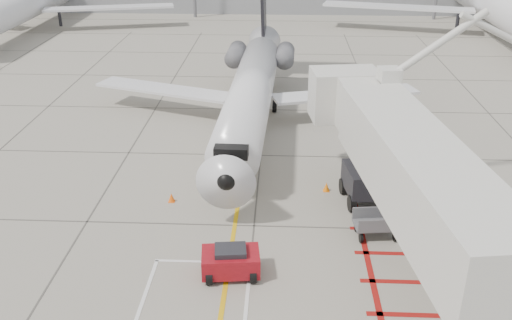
# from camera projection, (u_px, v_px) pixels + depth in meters

# --- Properties ---
(ground_plane) EXTENTS (260.00, 260.00, 0.00)m
(ground_plane) POSITION_uv_depth(u_px,v_px,m) (249.00, 278.00, 23.24)
(ground_plane) COLOR #9E9888
(ground_plane) RESTS_ON ground
(regional_jet) EXTENTS (24.61, 30.57, 7.81)m
(regional_jet) POSITION_uv_depth(u_px,v_px,m) (248.00, 80.00, 34.76)
(regional_jet) COLOR silver
(regional_jet) RESTS_ON ground_plane
(jet_bridge) EXTENTS (11.85, 20.65, 7.83)m
(jet_bridge) POSITION_uv_depth(u_px,v_px,m) (418.00, 190.00, 21.84)
(jet_bridge) COLOR silver
(jet_bridge) RESTS_ON ground_plane
(pushback_tug) EXTENTS (2.48, 1.71, 1.36)m
(pushback_tug) POSITION_uv_depth(u_px,v_px,m) (231.00, 261.00, 23.14)
(pushback_tug) COLOR maroon
(pushback_tug) RESTS_ON ground_plane
(baggage_cart) EXTENTS (2.10, 1.46, 1.24)m
(baggage_cart) POSITION_uv_depth(u_px,v_px,m) (376.00, 224.00, 25.82)
(baggage_cart) COLOR #58595D
(baggage_cart) RESTS_ON ground_plane
(ground_power_unit) EXTENTS (2.84, 1.90, 2.10)m
(ground_power_unit) POSITION_uv_depth(u_px,v_px,m) (480.00, 251.00, 23.11)
(ground_power_unit) COLOR silver
(ground_power_unit) RESTS_ON ground_plane
(cone_nose) EXTENTS (0.34, 0.34, 0.47)m
(cone_nose) POSITION_uv_depth(u_px,v_px,m) (171.00, 197.00, 28.90)
(cone_nose) COLOR #FF5E0D
(cone_nose) RESTS_ON ground_plane
(cone_side) EXTENTS (0.35, 0.35, 0.48)m
(cone_side) POSITION_uv_depth(u_px,v_px,m) (326.00, 187.00, 29.94)
(cone_side) COLOR orange
(cone_side) RESTS_ON ground_plane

